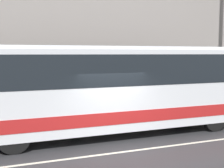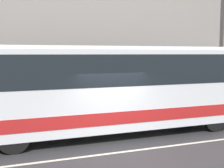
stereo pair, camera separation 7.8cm
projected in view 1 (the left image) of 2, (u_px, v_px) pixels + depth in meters
The scene contains 5 objects.
ground_plane at pixel (124, 152), 10.11m from camera, with size 60.00×60.00×0.00m, color #2D2D30.
sidewalk at pixel (80, 118), 14.92m from camera, with size 60.00×2.44×0.15m.
lane_stripe at pixel (124, 152), 10.11m from camera, with size 54.00×0.14×0.01m.
transit_bus at pixel (106, 85), 12.11m from camera, with size 11.91×2.59×3.45m.
pedestrian_waiting at pixel (76, 102), 14.51m from camera, with size 0.36×0.36×1.66m.
Camera 1 is at (-4.02, -8.99, 3.18)m, focal length 50.00 mm.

